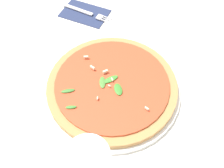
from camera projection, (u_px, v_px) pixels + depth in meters
name	position (u px, v px, depth m)	size (l,w,h in m)	color
ground_plane	(98.00, 96.00, 0.70)	(6.00, 6.00, 0.00)	silver
pizza_arugula_main	(112.00, 87.00, 0.70)	(0.36, 0.36, 0.05)	white
wine_glass	(89.00, 164.00, 0.48)	(0.08, 0.08, 0.16)	white
napkin	(85.00, 13.00, 0.89)	(0.17, 0.13, 0.01)	navy
fork	(86.00, 12.00, 0.89)	(0.19, 0.04, 0.00)	silver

